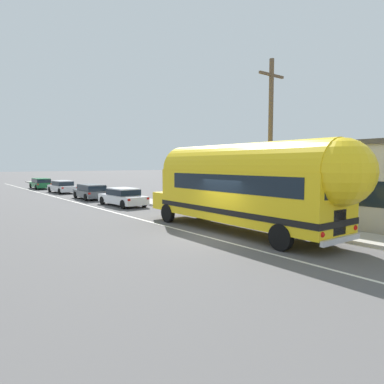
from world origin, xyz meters
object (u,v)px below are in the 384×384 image
Objects in this scene: utility_pole at (270,140)px; painted_bus at (247,184)px; car_lead at (123,196)px; car_second at (91,191)px; car_fourth at (41,183)px; car_third at (62,186)px.

utility_pole reaches higher than painted_bus.
car_lead is at bearing 101.37° from utility_pole.
car_fourth is (-0.21, 16.83, -0.00)m from car_second.
car_lead is (0.23, 13.08, -1.56)m from painted_bus.
utility_pole is 35.50m from car_fourth.
utility_pole is 1.76× the size of car_fourth.
utility_pole is 18.91m from car_second.
car_third is (0.17, 27.98, -1.56)m from painted_bus.
car_third is 1.00× the size of car_fourth.
utility_pole is 3.54m from painted_bus.
utility_pole reaches higher than car_third.
painted_bus reaches higher than car_lead.
car_third is (-2.50, 27.06, -3.68)m from utility_pole.
utility_pole is 1.89× the size of car_second.
car_lead and car_fourth have the same top height.
painted_bus is 28.03m from car_third.
car_second is (-0.16, 6.22, 0.05)m from car_lead.
car_third and car_fourth have the same top height.
painted_bus is 36.16m from car_fourth.
car_third is (-0.05, 14.90, -0.00)m from car_lead.
car_fourth is (-0.32, 8.14, 0.04)m from car_third.
car_lead is at bearing -89.79° from car_third.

